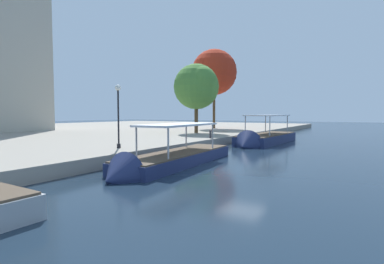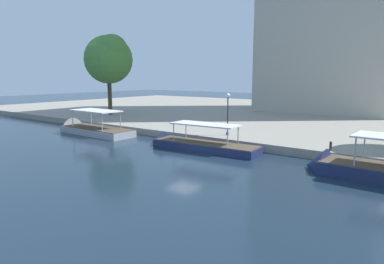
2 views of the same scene
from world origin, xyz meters
TOP-DOWN VIEW (x-y plane):
  - ground_plane at (0.00, 0.00)m, footprint 220.00×220.00m
  - tour_boat_1 at (-1.69, 3.95)m, footprint 11.88×3.30m
  - tour_boat_2 at (14.76, 3.49)m, footprint 12.21×3.56m
  - mooring_bollard_0 at (9.89, 7.30)m, footprint 0.23×0.23m
  - lamp_post at (-1.03, 8.78)m, footprint 0.41×0.41m
  - tree_0 at (16.37, 12.79)m, footprint 5.65×6.04m
  - tree_1 at (28.06, 16.28)m, footprint 7.40×7.40m

SIDE VIEW (x-z plane):
  - ground_plane at x=0.00m, z-range 0.00..0.00m
  - tour_boat_1 at x=-1.69m, z-range -1.47..2.10m
  - tour_boat_2 at x=14.76m, z-range -1.80..2.48m
  - mooring_bollard_0 at x=9.89m, z-range 0.81..1.61m
  - lamp_post at x=-1.03m, z-range 1.37..5.78m
  - tree_0 at x=16.37m, z-range 2.46..11.06m
  - tree_1 at x=28.06m, z-range 3.62..16.47m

